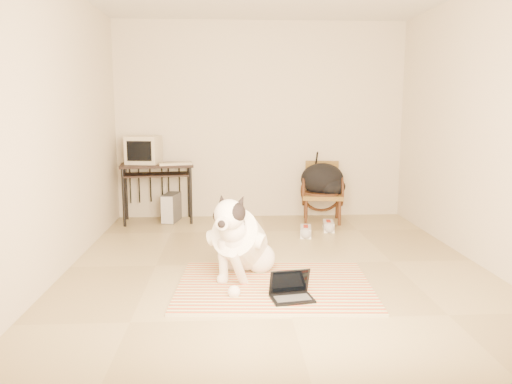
{
  "coord_description": "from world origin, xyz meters",
  "views": [
    {
      "loc": [
        -0.45,
        -4.74,
        1.52
      ],
      "look_at": [
        -0.21,
        -0.39,
        0.79
      ],
      "focal_mm": 35.0,
      "sensor_mm": 36.0,
      "label": 1
    }
  ],
  "objects": [
    {
      "name": "floor",
      "position": [
        0.0,
        0.0,
        0.0
      ],
      "size": [
        4.5,
        4.5,
        0.0
      ],
      "primitive_type": "plane",
      "color": "tan",
      "rests_on": "ground"
    },
    {
      "name": "wall_back",
      "position": [
        0.0,
        2.25,
        1.35
      ],
      "size": [
        4.5,
        0.0,
        4.5
      ],
      "primitive_type": "plane",
      "rotation": [
        1.57,
        0.0,
        0.0
      ],
      "color": "beige",
      "rests_on": "floor"
    },
    {
      "name": "wall_front",
      "position": [
        0.0,
        -2.25,
        1.35
      ],
      "size": [
        4.5,
        0.0,
        4.5
      ],
      "primitive_type": "plane",
      "rotation": [
        -1.57,
        0.0,
        0.0
      ],
      "color": "beige",
      "rests_on": "floor"
    },
    {
      "name": "wall_left",
      "position": [
        -2.0,
        0.0,
        1.35
      ],
      "size": [
        0.0,
        4.5,
        4.5
      ],
      "primitive_type": "plane",
      "rotation": [
        1.57,
        0.0,
        1.57
      ],
      "color": "beige",
      "rests_on": "floor"
    },
    {
      "name": "wall_right",
      "position": [
        2.0,
        0.0,
        1.35
      ],
      "size": [
        0.0,
        4.5,
        4.5
      ],
      "primitive_type": "plane",
      "rotation": [
        1.57,
        0.0,
        -1.57
      ],
      "color": "beige",
      "rests_on": "floor"
    },
    {
      "name": "rug",
      "position": [
        -0.07,
        -0.65,
        0.01
      ],
      "size": [
        1.73,
        1.36,
        0.02
      ],
      "color": "#E24A27",
      "rests_on": "floor"
    },
    {
      "name": "dog",
      "position": [
        -0.35,
        -0.39,
        0.33
      ],
      "size": [
        0.62,
        1.14,
        0.83
      ],
      "color": "white",
      "rests_on": "rug"
    },
    {
      "name": "laptop",
      "position": [
        0.04,
        -0.97,
        0.08
      ],
      "size": [
        0.36,
        0.29,
        0.23
      ],
      "color": "black",
      "rests_on": "rug"
    },
    {
      "name": "computer_desk",
      "position": [
        -1.41,
        1.94,
        0.68
      ],
      "size": [
        1.0,
        0.64,
        0.79
      ],
      "color": "black",
      "rests_on": "floor"
    },
    {
      "name": "crt_monitor",
      "position": [
        -1.59,
        2.02,
        0.97
      ],
      "size": [
        0.46,
        0.45,
        0.37
      ],
      "color": "#C3B699",
      "rests_on": "computer_desk"
    },
    {
      "name": "desk_keyboard",
      "position": [
        -1.15,
        1.83,
        0.8
      ],
      "size": [
        0.45,
        0.27,
        0.03
      ],
      "primitive_type": "cube",
      "rotation": [
        0.0,
        0.0,
        0.28
      ],
      "color": "#C3B699",
      "rests_on": "computer_desk"
    },
    {
      "name": "pc_tower",
      "position": [
        -1.24,
        1.97,
        0.19
      ],
      "size": [
        0.24,
        0.43,
        0.38
      ],
      "color": "#49484B",
      "rests_on": "floor"
    },
    {
      "name": "rattan_chair",
      "position": [
        0.82,
        1.89,
        0.4
      ],
      "size": [
        0.59,
        0.58,
        0.8
      ],
      "color": "olive",
      "rests_on": "floor"
    },
    {
      "name": "backpack",
      "position": [
        0.83,
        1.85,
        0.56
      ],
      "size": [
        0.58,
        0.5,
        0.43
      ],
      "color": "black",
      "rests_on": "rattan_chair"
    },
    {
      "name": "sneaker_left",
      "position": [
        0.47,
        1.07,
        0.05
      ],
      "size": [
        0.18,
        0.34,
        0.11
      ],
      "color": "white",
      "rests_on": "floor"
    },
    {
      "name": "sneaker_right",
      "position": [
        0.8,
        1.35,
        0.05
      ],
      "size": [
        0.17,
        0.34,
        0.11
      ],
      "color": "white",
      "rests_on": "floor"
    }
  ]
}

